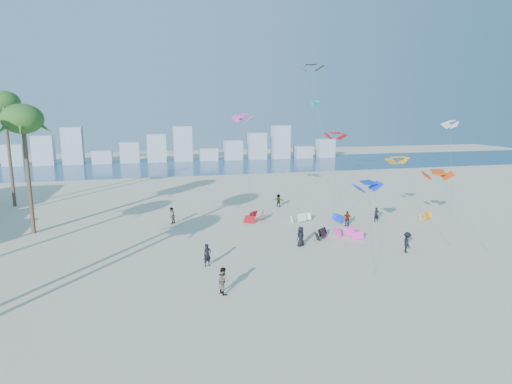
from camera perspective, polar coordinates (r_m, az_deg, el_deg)
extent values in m
plane|color=beige|center=(25.79, 2.35, -16.85)|extent=(220.00, 220.00, 0.00)
plane|color=navy|center=(94.86, -10.12, 3.43)|extent=(220.00, 220.00, 0.00)
imported|color=black|center=(33.67, -6.57, -8.44)|extent=(0.77, 0.64, 1.81)
imported|color=gray|center=(28.80, -4.44, -11.80)|extent=(0.93, 1.06, 1.83)
imported|color=black|center=(38.44, 6.03, -5.97)|extent=(1.05, 0.92, 1.80)
imported|color=gray|center=(45.76, 12.15, -3.52)|extent=(0.99, 0.93, 1.64)
imported|color=black|center=(38.78, 19.67, -6.41)|extent=(1.04, 1.33, 1.81)
imported|color=gray|center=(53.82, 3.07, -1.14)|extent=(1.27, 1.51, 1.63)
imported|color=black|center=(48.37, 15.90, -2.95)|extent=(0.59, 0.39, 1.59)
imported|color=gray|center=(46.49, -11.32, -3.14)|extent=(1.09, 1.13, 1.83)
cylinder|color=#595959|center=(35.01, 15.26, -4.39)|extent=(2.08, 5.32, 6.04)
cylinder|color=#595959|center=(43.68, 10.51, 1.31)|extent=(1.41, 3.46, 9.78)
cylinder|color=#595959|center=(42.82, 21.54, -0.96)|extent=(2.69, 5.15, 7.59)
cylinder|color=#595959|center=(47.37, -1.13, 3.25)|extent=(0.14, 5.89, 11.47)
cylinder|color=#595959|center=(59.32, 9.70, 5.54)|extent=(2.82, 3.39, 13.32)
cylinder|color=#595959|center=(42.30, 26.01, -2.23)|extent=(2.35, 4.38, 6.46)
cylinder|color=#595959|center=(57.39, 8.80, 7.74)|extent=(2.67, 2.40, 18.00)
cylinder|color=#595959|center=(55.55, 24.77, 2.98)|extent=(2.19, 4.54, 10.70)
cylinder|color=brown|center=(46.76, -28.31, 1.73)|extent=(0.40, 0.40, 11.26)
ellipsoid|color=#305E21|center=(46.33, -28.94, 8.61)|extent=(3.80, 3.80, 2.85)
cylinder|color=brown|center=(61.52, -30.26, 4.27)|extent=(0.40, 0.40, 13.02)
ellipsoid|color=#305E21|center=(61.29, -30.84, 10.31)|extent=(3.80, 3.80, 2.85)
cube|color=#9EADBF|center=(108.33, -29.87, 4.34)|extent=(4.40, 3.00, 4.80)
cube|color=#9EADBF|center=(106.75, -26.70, 5.03)|extent=(4.40, 3.00, 6.60)
cube|color=#9EADBF|center=(105.51, -23.44, 5.73)|extent=(4.40, 3.00, 8.40)
cube|color=#9EADBF|center=(104.94, -19.99, 4.46)|extent=(4.40, 3.00, 3.00)
cube|color=#9EADBF|center=(104.41, -16.62, 5.13)|extent=(4.40, 3.00, 4.80)
cube|color=#9EADBF|center=(104.25, -13.23, 5.78)|extent=(4.40, 3.00, 6.60)
cube|color=#9EADBF|center=(104.47, -9.83, 6.42)|extent=(4.40, 3.00, 8.40)
cube|color=#9EADBF|center=(105.36, -6.41, 5.07)|extent=(4.40, 3.00, 3.00)
cube|color=#9EADBF|center=(106.29, -3.09, 5.66)|extent=(4.40, 3.00, 4.80)
cube|color=#9EADBF|center=(107.57, 0.16, 6.22)|extent=(4.40, 3.00, 6.60)
cube|color=#9EADBF|center=(109.20, 3.34, 6.74)|extent=(4.40, 3.00, 8.40)
cube|color=#9EADBF|center=(111.44, 6.38, 5.38)|extent=(4.40, 3.00, 3.00)
cube|color=#9EADBF|center=(113.68, 9.33, 5.87)|extent=(4.40, 3.00, 4.80)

